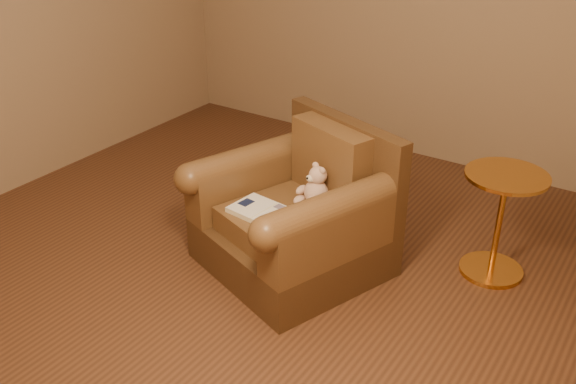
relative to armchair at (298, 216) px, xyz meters
The scene contains 5 objects.
floor 0.43m from the armchair, 155.11° to the right, with size 4.00×4.00×0.00m, color #56311D.
armchair is the anchor object (origin of this frame).
teddy_bear 0.19m from the armchair, 38.66° to the left, with size 0.18×0.21×0.25m.
guidebook 0.24m from the armchair, 112.44° to the right, with size 0.41×0.28×0.03m.
side_table 1.13m from the armchair, 28.69° to the left, with size 0.45×0.45×0.64m.
Camera 1 is at (1.98, -2.59, 2.16)m, focal length 40.00 mm.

